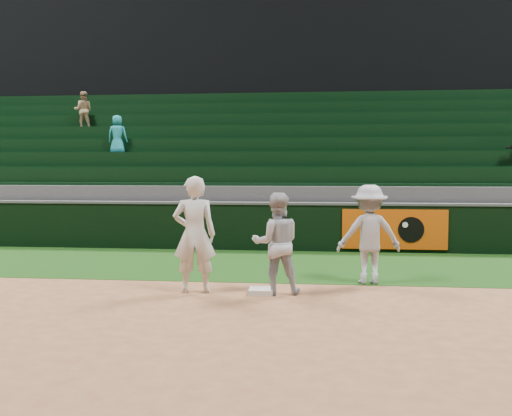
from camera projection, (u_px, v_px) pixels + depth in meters
The scene contains 9 objects.
ground at pixel (253, 294), 9.65m from camera, with size 70.00×70.00×0.00m, color brown.
foul_grass at pixel (268, 264), 12.63m from camera, with size 36.00×4.20×0.01m, color black.
upper_deck at pixel (295, 85), 26.54m from camera, with size 40.00×12.00×12.00m, color black.
first_base at pixel (261, 291), 9.67m from camera, with size 0.40×0.40×0.09m, color white.
first_baseman at pixel (194, 235), 9.71m from camera, with size 0.73×0.48×2.00m, color silver.
baserunner at pixel (276, 243), 9.63m from camera, with size 0.84×0.65×1.72m, color #A8ABB3.
base_coach at pixel (369, 234), 10.46m from camera, with size 1.17×0.67×1.82m, color #A2A4AF.
field_wall at pixel (277, 226), 14.76m from camera, with size 36.00×0.45×1.25m.
stadium_seating at pixel (284, 181), 18.43m from camera, with size 36.00×5.95×4.85m.
Camera 1 is at (1.08, -9.46, 2.13)m, focal length 40.00 mm.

